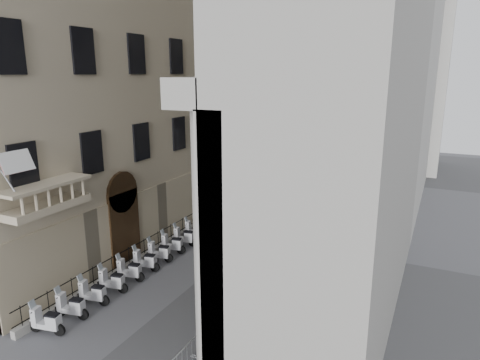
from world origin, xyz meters
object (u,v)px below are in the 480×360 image
object	(u,v)px
street_lamp	(198,173)
pedestrian_a	(259,211)
scooter_0	(48,334)
security_tent	(280,164)
pedestrian_b	(313,199)
info_kiosk	(198,234)

from	to	relation	value
street_lamp	pedestrian_a	bearing A→B (deg)	50.27
scooter_0	security_tent	xyz separation A→B (m)	(1.69, 23.96, 3.06)
pedestrian_a	pedestrian_b	size ratio (longest dim) A/B	1.12
scooter_0	pedestrian_a	bearing A→B (deg)	-20.46
security_tent	info_kiosk	bearing A→B (deg)	-93.74
security_tent	street_lamp	bearing A→B (deg)	-102.70
security_tent	pedestrian_a	bearing A→B (deg)	-81.58
scooter_0	info_kiosk	world-z (taller)	info_kiosk
street_lamp	pedestrian_b	distance (m)	10.55
security_tent	pedestrian_b	size ratio (longest dim) A/B	2.56
security_tent	info_kiosk	size ratio (longest dim) A/B	2.81
scooter_0	info_kiosk	bearing A→B (deg)	-15.51
info_kiosk	pedestrian_a	size ratio (longest dim) A/B	0.81
pedestrian_b	info_kiosk	bearing A→B (deg)	106.36
security_tent	info_kiosk	world-z (taller)	security_tent
security_tent	pedestrian_b	xyz separation A→B (m)	(3.71, -2.17, -2.18)
security_tent	scooter_0	bearing A→B (deg)	-94.03
security_tent	street_lamp	xyz separation A→B (m)	(-2.29, -10.18, 1.15)
scooter_0	pedestrian_b	size ratio (longest dim) A/B	0.85
scooter_0	security_tent	size ratio (longest dim) A/B	0.33
pedestrian_a	pedestrian_b	distance (m)	5.67
security_tent	street_lamp	distance (m)	10.50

